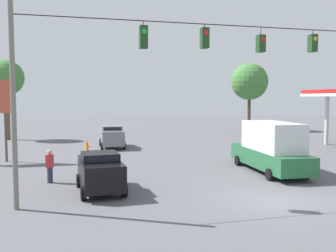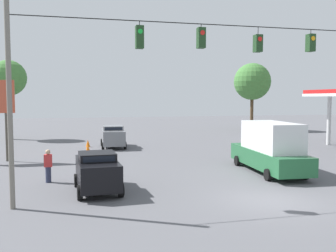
# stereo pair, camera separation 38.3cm
# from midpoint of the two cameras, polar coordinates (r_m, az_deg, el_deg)

# --- Properties ---
(ground_plane) EXTENTS (140.00, 140.00, 0.00)m
(ground_plane) POSITION_cam_midpoint_polar(r_m,az_deg,el_deg) (16.76, 15.16, -10.86)
(ground_plane) COLOR #56565B
(overhead_signal_span) EXTENTS (21.00, 0.38, 8.14)m
(overhead_signal_span) POSITION_cam_midpoint_polar(r_m,az_deg,el_deg) (17.37, 12.99, 7.43)
(overhead_signal_span) COLOR slate
(overhead_signal_span) RESTS_ON ground_plane
(sedan_black_parked_shoulder) EXTENTS (2.13, 3.94, 1.83)m
(sedan_black_parked_shoulder) POSITION_cam_midpoint_polar(r_m,az_deg,el_deg) (17.69, -10.92, -6.80)
(sedan_black_parked_shoulder) COLOR black
(sedan_black_parked_shoulder) RESTS_ON ground_plane
(sedan_grey_withflow_far) EXTENTS (2.19, 4.39, 1.91)m
(sedan_grey_withflow_far) POSITION_cam_midpoint_polar(r_m,az_deg,el_deg) (33.08, -8.87, -1.55)
(sedan_grey_withflow_far) COLOR slate
(sedan_grey_withflow_far) RESTS_ON ground_plane
(box_truck_green_crossing_near) EXTENTS (2.68, 7.02, 2.94)m
(box_truck_green_crossing_near) POSITION_cam_midpoint_polar(r_m,az_deg,el_deg) (22.61, 14.92, -3.19)
(box_truck_green_crossing_near) COLOR #236038
(box_truck_green_crossing_near) RESTS_ON ground_plane
(traffic_cone_nearest) EXTENTS (0.38, 0.38, 0.65)m
(traffic_cone_nearest) POSITION_cam_midpoint_polar(r_m,az_deg,el_deg) (18.62, -10.93, -8.23)
(traffic_cone_nearest) COLOR orange
(traffic_cone_nearest) RESTS_ON ground_plane
(traffic_cone_second) EXTENTS (0.38, 0.38, 0.65)m
(traffic_cone_second) POSITION_cam_midpoint_polar(r_m,az_deg,el_deg) (21.66, -11.99, -6.48)
(traffic_cone_second) COLOR orange
(traffic_cone_second) RESTS_ON ground_plane
(traffic_cone_third) EXTENTS (0.38, 0.38, 0.65)m
(traffic_cone_third) POSITION_cam_midpoint_polar(r_m,az_deg,el_deg) (24.71, -12.22, -5.15)
(traffic_cone_third) COLOR orange
(traffic_cone_third) RESTS_ON ground_plane
(traffic_cone_fourth) EXTENTS (0.38, 0.38, 0.65)m
(traffic_cone_fourth) POSITION_cam_midpoint_polar(r_m,az_deg,el_deg) (27.62, -12.30, -4.16)
(traffic_cone_fourth) COLOR orange
(traffic_cone_fourth) RESTS_ON ground_plane
(traffic_cone_fifth) EXTENTS (0.38, 0.38, 0.65)m
(traffic_cone_fifth) POSITION_cam_midpoint_polar(r_m,az_deg,el_deg) (30.69, -12.59, -3.32)
(traffic_cone_fifth) COLOR orange
(traffic_cone_fifth) RESTS_ON ground_plane
(traffic_cone_farthest) EXTENTS (0.38, 0.38, 0.65)m
(traffic_cone_farthest) POSITION_cam_midpoint_polar(r_m,az_deg,el_deg) (33.94, -12.60, -2.60)
(traffic_cone_farthest) COLOR orange
(traffic_cone_farthest) RESTS_ON ground_plane
(pedestrian) EXTENTS (0.40, 0.28, 1.70)m
(pedestrian) POSITION_cam_midpoint_polar(r_m,az_deg,el_deg) (20.19, -18.09, -5.85)
(pedestrian) COLOR #2D334C
(pedestrian) RESTS_ON ground_plane
(tree_horizon_left) EXTENTS (3.70, 3.70, 8.27)m
(tree_horizon_left) POSITION_cam_midpoint_polar(r_m,az_deg,el_deg) (42.36, -23.73, 6.57)
(tree_horizon_left) COLOR brown
(tree_horizon_left) RESTS_ON ground_plane
(tree_horizon_right) EXTENTS (4.90, 4.90, 8.97)m
(tree_horizon_right) POSITION_cam_midpoint_polar(r_m,az_deg,el_deg) (51.49, 12.10, 6.60)
(tree_horizon_right) COLOR #4C3823
(tree_horizon_right) RESTS_ON ground_plane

